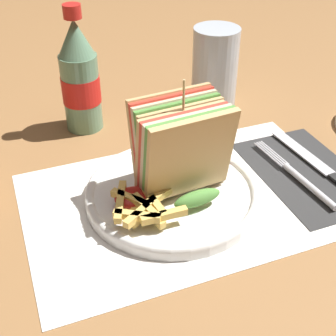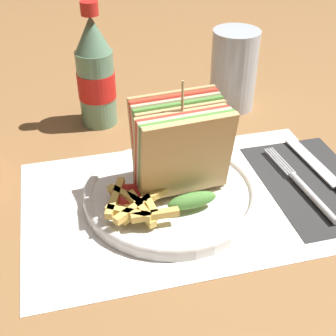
{
  "view_description": "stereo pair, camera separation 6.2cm",
  "coord_description": "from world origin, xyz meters",
  "px_view_note": "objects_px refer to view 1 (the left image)",
  "views": [
    {
      "loc": [
        -0.16,
        -0.45,
        0.4
      ],
      "look_at": [
        0.02,
        0.02,
        0.04
      ],
      "focal_mm": 50.0,
      "sensor_mm": 36.0,
      "label": 1
    },
    {
      "loc": [
        -0.1,
        -0.47,
        0.4
      ],
      "look_at": [
        0.02,
        0.02,
        0.04
      ],
      "focal_mm": 50.0,
      "sensor_mm": 36.0,
      "label": 2
    }
  ],
  "objects_px": {
    "plate_main": "(173,194)",
    "coke_bottle_near": "(80,79)",
    "fork": "(301,179)",
    "glass_near": "(215,72)",
    "knife": "(322,168)",
    "club_sandwich": "(182,149)"
  },
  "relations": [
    {
      "from": "fork",
      "to": "glass_near",
      "type": "distance_m",
      "value": 0.27
    },
    {
      "from": "knife",
      "to": "glass_near",
      "type": "bearing_deg",
      "value": 97.99
    },
    {
      "from": "fork",
      "to": "knife",
      "type": "distance_m",
      "value": 0.05
    },
    {
      "from": "knife",
      "to": "coke_bottle_near",
      "type": "xyz_separation_m",
      "value": [
        -0.29,
        0.25,
        0.08
      ]
    },
    {
      "from": "club_sandwich",
      "to": "fork",
      "type": "bearing_deg",
      "value": -12.26
    },
    {
      "from": "coke_bottle_near",
      "to": "glass_near",
      "type": "height_order",
      "value": "coke_bottle_near"
    },
    {
      "from": "plate_main",
      "to": "club_sandwich",
      "type": "bearing_deg",
      "value": 26.9
    },
    {
      "from": "club_sandwich",
      "to": "fork",
      "type": "height_order",
      "value": "club_sandwich"
    },
    {
      "from": "plate_main",
      "to": "fork",
      "type": "relative_size",
      "value": 1.32
    },
    {
      "from": "plate_main",
      "to": "fork",
      "type": "distance_m",
      "value": 0.18
    },
    {
      "from": "coke_bottle_near",
      "to": "club_sandwich",
      "type": "bearing_deg",
      "value": -71.04
    },
    {
      "from": "plate_main",
      "to": "coke_bottle_near",
      "type": "bearing_deg",
      "value": 105.46
    },
    {
      "from": "club_sandwich",
      "to": "glass_near",
      "type": "distance_m",
      "value": 0.28
    },
    {
      "from": "knife",
      "to": "club_sandwich",
      "type": "bearing_deg",
      "value": 169.86
    },
    {
      "from": "club_sandwich",
      "to": "coke_bottle_near",
      "type": "distance_m",
      "value": 0.24
    },
    {
      "from": "glass_near",
      "to": "fork",
      "type": "bearing_deg",
      "value": -88.28
    },
    {
      "from": "plate_main",
      "to": "glass_near",
      "type": "height_order",
      "value": "glass_near"
    },
    {
      "from": "club_sandwich",
      "to": "plate_main",
      "type": "bearing_deg",
      "value": -153.1
    },
    {
      "from": "glass_near",
      "to": "coke_bottle_near",
      "type": "bearing_deg",
      "value": -179.91
    },
    {
      "from": "plate_main",
      "to": "club_sandwich",
      "type": "distance_m",
      "value": 0.07
    },
    {
      "from": "club_sandwich",
      "to": "fork",
      "type": "relative_size",
      "value": 0.88
    },
    {
      "from": "plate_main",
      "to": "club_sandwich",
      "type": "relative_size",
      "value": 1.5
    }
  ]
}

